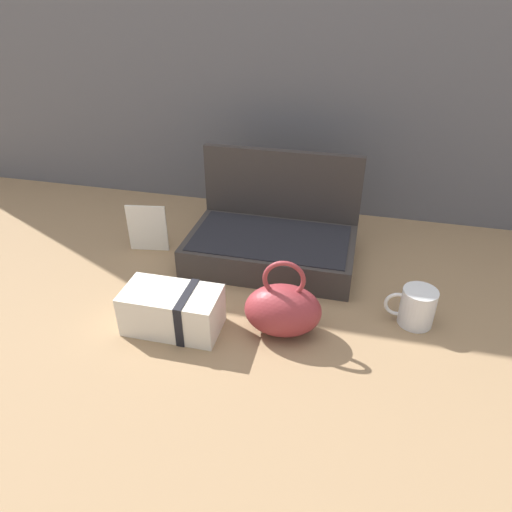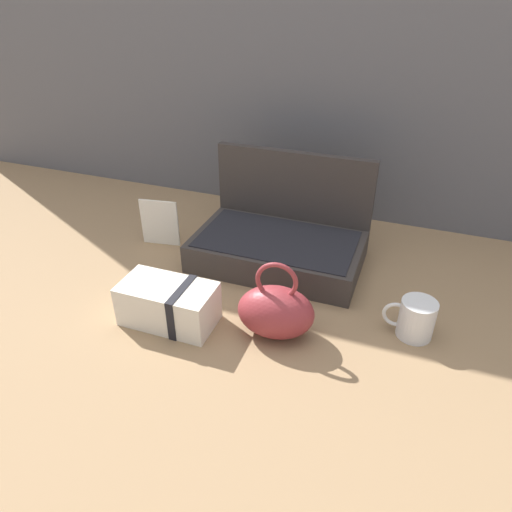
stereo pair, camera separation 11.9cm
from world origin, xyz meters
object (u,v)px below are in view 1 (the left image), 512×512
Objects in this scene: open_suitcase at (272,238)px; coffee_mug at (416,307)px; teal_pouch_handbag at (283,309)px; cream_toiletry_bag at (174,310)px; info_card_left at (147,228)px.

open_suitcase is 3.97× the size of coffee_mug.
open_suitcase is 2.41× the size of teal_pouch_handbag.
cream_toiletry_bag is at bearing -164.54° from coffee_mug.
coffee_mug is at bearing 19.47° from teal_pouch_handbag.
teal_pouch_handbag reaches higher than cream_toiletry_bag.
coffee_mug is 0.81m from info_card_left.
teal_pouch_handbag is 1.34× the size of info_card_left.
teal_pouch_handbag is 0.33m from coffee_mug.
open_suitcase reaches higher than cream_toiletry_bag.
open_suitcase is at bearing 151.85° from coffee_mug.
info_card_left is (-0.48, 0.29, 0.01)m from teal_pouch_handbag.
coffee_mug is (0.41, -0.22, -0.02)m from open_suitcase.
coffee_mug is 0.81× the size of info_card_left.
open_suitcase is at bearing -2.32° from info_card_left.
info_card_left is at bearing -173.42° from open_suitcase.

